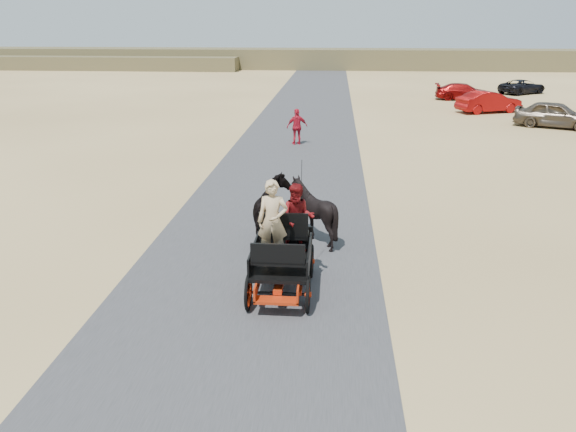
# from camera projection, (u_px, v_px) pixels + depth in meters

# --- Properties ---
(ground) EXTENTS (140.00, 140.00, 0.00)m
(ground) POSITION_uv_depth(u_px,v_px,m) (245.00, 299.00, 12.10)
(ground) COLOR tan
(road) EXTENTS (6.00, 140.00, 0.01)m
(road) POSITION_uv_depth(u_px,v_px,m) (245.00, 299.00, 12.10)
(road) COLOR #38383A
(road) RESTS_ON ground
(ridge_far) EXTENTS (140.00, 6.00, 2.40)m
(ridge_far) POSITION_uv_depth(u_px,v_px,m) (322.00, 59.00, 70.05)
(ridge_far) COLOR brown
(ridge_far) RESTS_ON ground
(ridge_near) EXTENTS (40.00, 4.00, 1.60)m
(ridge_near) POSITION_uv_depth(u_px,v_px,m) (77.00, 63.00, 68.79)
(ridge_near) COLOR brown
(ridge_near) RESTS_ON ground
(carriage) EXTENTS (1.30, 2.40, 0.72)m
(carriage) POSITION_uv_depth(u_px,v_px,m) (282.00, 276.00, 12.36)
(carriage) COLOR black
(carriage) RESTS_ON ground
(horse_left) EXTENTS (0.91, 2.01, 1.70)m
(horse_left) POSITION_uv_depth(u_px,v_px,m) (272.00, 211.00, 15.06)
(horse_left) COLOR black
(horse_left) RESTS_ON ground
(horse_right) EXTENTS (1.37, 1.54, 1.70)m
(horse_right) POSITION_uv_depth(u_px,v_px,m) (313.00, 212.00, 14.98)
(horse_right) COLOR black
(horse_right) RESTS_ON ground
(driver_man) EXTENTS (0.66, 0.43, 1.80)m
(driver_man) POSITION_uv_depth(u_px,v_px,m) (273.00, 221.00, 12.00)
(driver_man) COLOR tan
(driver_man) RESTS_ON carriage
(passenger_woman) EXTENTS (0.77, 0.60, 1.58)m
(passenger_woman) POSITION_uv_depth(u_px,v_px,m) (298.00, 218.00, 12.52)
(passenger_woman) COLOR #660C0F
(passenger_woman) RESTS_ON carriage
(pedestrian) EXTENTS (1.09, 0.70, 1.73)m
(pedestrian) POSITION_uv_depth(u_px,v_px,m) (297.00, 127.00, 26.95)
(pedestrian) COLOR #B21427
(pedestrian) RESTS_ON ground
(car_a) EXTENTS (4.60, 3.36, 1.46)m
(car_a) POSITION_uv_depth(u_px,v_px,m) (555.00, 115.00, 31.33)
(car_a) COLOR brown
(car_a) RESTS_ON ground
(car_b) EXTENTS (4.45, 2.90, 1.39)m
(car_b) POSITION_uv_depth(u_px,v_px,m) (489.00, 102.00, 36.50)
(car_b) COLOR maroon
(car_b) RESTS_ON ground
(car_c) EXTENTS (4.34, 2.05, 1.22)m
(car_c) POSITION_uv_depth(u_px,v_px,m) (464.00, 92.00, 42.38)
(car_c) COLOR maroon
(car_c) RESTS_ON ground
(car_d) EXTENTS (4.48, 3.93, 1.15)m
(car_d) POSITION_uv_depth(u_px,v_px,m) (522.00, 87.00, 45.99)
(car_d) COLOR black
(car_d) RESTS_ON ground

